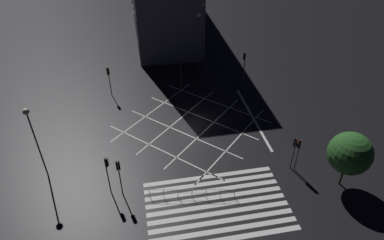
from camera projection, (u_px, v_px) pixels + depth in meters
ground_plane at (192, 125)px, 40.68m from camera, size 200.00×200.00×0.00m
road_markings at (212, 178)px, 33.62m from camera, size 19.19×25.75×0.01m
traffic_light_se_main at (298, 149)px, 32.90m from camera, size 0.39×0.36×3.93m
traffic_light_se_cross at (294, 147)px, 33.24m from camera, size 0.36×0.39×3.80m
traffic_light_median_north at (181, 70)px, 45.72m from camera, size 0.36×0.39×4.08m
traffic_light_sw_cross at (119, 171)px, 30.25m from camera, size 0.36×0.39×4.12m
traffic_light_sw_main at (107, 168)px, 30.41m from camera, size 0.39×0.36×4.25m
traffic_light_nw_cross at (109, 76)px, 44.14m from camera, size 0.36×0.39×4.17m
traffic_light_ne_main at (244, 62)px, 46.99m from camera, size 0.39×0.36×4.46m
street_lamp_east at (31, 127)px, 30.45m from camera, size 0.59×0.59×7.95m
street_lamp_west at (203, 29)px, 48.62m from camera, size 0.43×0.43×9.91m
street_lamp_far at (199, 31)px, 47.08m from camera, size 0.56×0.56×9.07m
street_tree_near at (350, 153)px, 30.73m from camera, size 3.96×3.96×5.88m
pedestrian_railing at (192, 192)px, 31.26m from camera, size 7.72×1.48×1.05m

